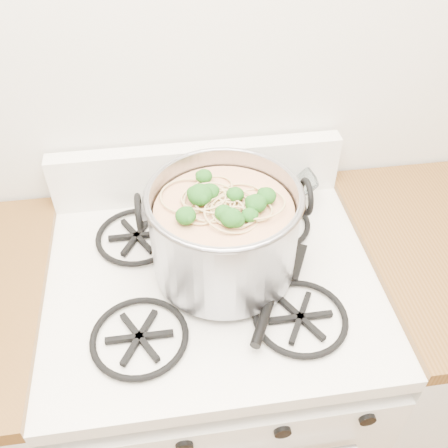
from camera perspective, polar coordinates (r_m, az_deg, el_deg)
gas_range at (r=1.54m, az=-1.05°, el=-17.51°), size 0.76×0.66×0.92m
counter_left at (r=1.58m, az=-20.55°, el=-18.23°), size 0.25×0.65×0.92m
stock_pot at (r=1.08m, az=0.00°, el=-0.92°), size 0.36×0.33×0.22m
spatula at (r=1.17m, az=6.88°, el=-3.67°), size 0.40×0.41×0.02m
glass_bowl at (r=1.35m, az=4.65°, el=4.12°), size 0.12×0.12×0.02m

